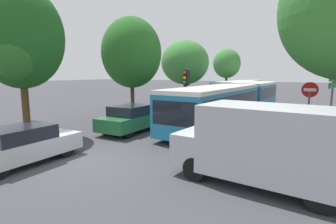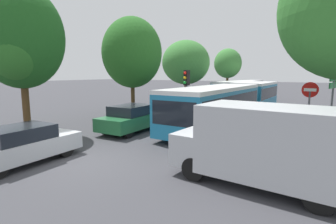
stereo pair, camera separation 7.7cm
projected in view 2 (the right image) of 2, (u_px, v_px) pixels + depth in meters
name	position (u px, v px, depth m)	size (l,w,h in m)	color
ground_plane	(84.00, 162.00, 9.53)	(200.00, 200.00, 0.00)	#3D3D42
articulated_bus	(235.00, 100.00, 18.01)	(2.61, 16.58, 2.46)	teal
city_bus_rear	(240.00, 90.00, 29.72)	(2.53, 11.02, 2.37)	teal
queued_car_silver	(22.00, 145.00, 9.31)	(1.87, 4.01, 1.37)	#B7BABF
queued_car_green	(132.00, 118.00, 14.53)	(2.02, 4.34, 1.48)	#236638
queued_car_blue	(188.00, 107.00, 19.57)	(1.95, 4.18, 1.42)	#284799
white_van	(266.00, 144.00, 7.38)	(5.07, 2.15, 2.31)	#B7BABF
traffic_light	(186.00, 85.00, 15.63)	(0.37, 0.39, 3.40)	#56595E
no_entry_sign	(309.00, 103.00, 11.92)	(0.70, 0.08, 2.82)	#56595E
direction_sign_post	(333.00, 86.00, 12.89)	(0.35, 1.38, 3.60)	#56595E
tree_left_near	(20.00, 39.00, 12.56)	(4.08, 4.08, 7.46)	#51381E
tree_left_mid	(133.00, 55.00, 18.51)	(4.22, 4.22, 7.13)	#51381E
tree_left_far	(186.00, 63.00, 26.53)	(4.83, 4.83, 6.54)	#51381E
tree_left_distant	(227.00, 64.00, 35.38)	(3.67, 3.67, 6.53)	#51381E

